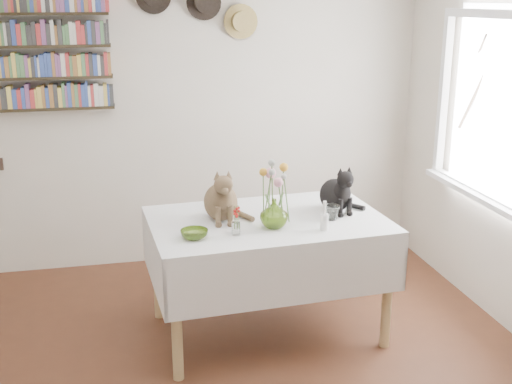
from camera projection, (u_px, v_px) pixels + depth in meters
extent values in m
cube|color=silver|center=(188.00, 119.00, 5.43)|extent=(4.04, 0.04, 2.54)
cube|color=white|center=(498.00, 110.00, 4.39)|extent=(0.01, 1.40, 1.20)
cube|color=white|center=(509.00, 14.00, 4.21)|extent=(0.06, 1.52, 0.06)
cube|color=white|center=(489.00, 197.00, 4.57)|extent=(0.06, 1.52, 0.06)
cube|color=white|center=(446.00, 95.00, 5.08)|extent=(0.06, 0.06, 1.20)
cube|color=white|center=(485.00, 197.00, 4.57)|extent=(0.12, 1.50, 0.04)
cube|color=white|center=(267.00, 223.00, 4.26)|extent=(1.61, 1.09, 0.07)
cylinder|color=tan|center=(177.00, 323.00, 3.81)|extent=(0.07, 0.07, 0.76)
cylinder|color=tan|center=(387.00, 294.00, 4.18)|extent=(0.07, 0.07, 0.76)
cylinder|color=tan|center=(157.00, 268.00, 4.58)|extent=(0.07, 0.07, 0.76)
cylinder|color=tan|center=(337.00, 248.00, 4.95)|extent=(0.07, 0.07, 0.76)
imported|color=#98BD47|center=(274.00, 213.00, 4.06)|extent=(0.21, 0.21, 0.19)
imported|color=#98BD47|center=(194.00, 234.00, 3.90)|extent=(0.21, 0.21, 0.05)
imported|color=white|center=(332.00, 212.00, 4.22)|extent=(0.15, 0.15, 0.10)
cylinder|color=white|center=(324.00, 222.00, 4.03)|extent=(0.05, 0.05, 0.11)
cylinder|color=white|center=(325.00, 208.00, 4.00)|extent=(0.02, 0.02, 0.08)
cylinder|color=white|center=(236.00, 229.00, 3.94)|extent=(0.05, 0.05, 0.09)
cone|color=white|center=(348.00, 208.00, 4.34)|extent=(0.05, 0.05, 0.07)
sphere|color=beige|center=(348.00, 202.00, 4.33)|extent=(0.03, 0.03, 0.03)
cylinder|color=#4C7233|center=(269.00, 197.00, 4.04)|extent=(0.01, 0.01, 0.30)
sphere|color=pink|center=(269.00, 174.00, 3.99)|extent=(0.07, 0.07, 0.07)
cylinder|color=#4C7233|center=(281.00, 201.00, 4.03)|extent=(0.01, 0.01, 0.26)
sphere|color=pink|center=(281.00, 181.00, 3.99)|extent=(0.06, 0.06, 0.06)
cylinder|color=#4C7233|center=(282.00, 192.00, 4.07)|extent=(0.01, 0.01, 0.34)
sphere|color=gold|center=(283.00, 167.00, 4.02)|extent=(0.06, 0.06, 0.06)
cylinder|color=#4C7233|center=(263.00, 195.00, 4.06)|extent=(0.01, 0.01, 0.31)
sphere|color=gold|center=(264.00, 172.00, 4.01)|extent=(0.05, 0.05, 0.05)
cylinder|color=#4C7233|center=(272.00, 190.00, 4.07)|extent=(0.01, 0.01, 0.37)
sphere|color=#999E93|center=(273.00, 162.00, 4.02)|extent=(0.04, 0.04, 0.04)
cylinder|color=#4C7233|center=(268.00, 197.00, 3.99)|extent=(0.01, 0.01, 0.33)
sphere|color=#999E93|center=(268.00, 171.00, 3.94)|extent=(0.04, 0.04, 0.04)
cylinder|color=#4C7233|center=(287.00, 199.00, 4.01)|extent=(0.01, 0.01, 0.29)
sphere|color=#999E93|center=(287.00, 177.00, 3.97)|extent=(0.04, 0.04, 0.04)
cube|color=black|center=(50.00, 108.00, 5.06)|extent=(1.00, 0.16, 0.02)
cube|color=black|center=(47.00, 78.00, 4.99)|extent=(1.00, 0.16, 0.02)
cube|color=black|center=(44.00, 46.00, 4.92)|extent=(1.00, 0.16, 0.02)
cube|color=black|center=(41.00, 14.00, 4.85)|extent=(1.00, 0.16, 0.02)
cylinder|color=black|center=(204.00, 2.00, 5.13)|extent=(0.28, 0.02, 0.28)
cylinder|color=black|center=(205.00, 2.00, 5.10)|extent=(0.16, 0.08, 0.16)
cylinder|color=tan|center=(241.00, 21.00, 5.24)|extent=(0.28, 0.02, 0.28)
cylinder|color=tan|center=(242.00, 22.00, 5.20)|extent=(0.16, 0.08, 0.16)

